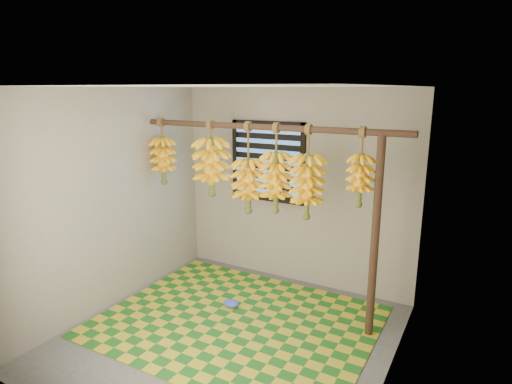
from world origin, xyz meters
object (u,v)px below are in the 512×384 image
Objects in this scene: banana_bunch_d at (276,182)px; banana_bunch_f at (360,180)px; plastic_bag at (231,303)px; support_post at (375,239)px; banana_bunch_b at (212,167)px; banana_bunch_c at (248,186)px; banana_bunch_e at (307,187)px; banana_bunch_a at (163,160)px; woven_mat at (237,321)px.

banana_bunch_d is 1.24× the size of banana_bunch_f.
support_post is at bearing 8.07° from plastic_bag.
banana_bunch_b is 0.86× the size of banana_bunch_c.
banana_bunch_e reaches higher than support_post.
banana_bunch_b is at bearing -180.00° from support_post.
banana_bunch_a and banana_bunch_f have the same top height.
support_post is 2.14× the size of banana_bunch_d.
woven_mat is at bearing -161.04° from support_post.
banana_bunch_a and banana_bunch_c have the same top height.
support_post is at bearing 0.00° from banana_bunch_e.
banana_bunch_a is 0.84× the size of banana_bunch_d.
plastic_bag is at bearing -117.08° from banana_bunch_c.
banana_bunch_a is 1.51m from banana_bunch_d.
banana_bunch_d and banana_bunch_f have the same top height.
banana_bunch_f is (0.53, 0.00, 0.12)m from banana_bunch_e.
banana_bunch_b is 1.12× the size of banana_bunch_f.
banana_bunch_a is at bearing 180.00° from banana_bunch_e.
banana_bunch_a is 0.70m from banana_bunch_b.
banana_bunch_d is at bearing -0.00° from banana_bunch_c.
banana_bunch_c and banana_bunch_d have the same top height.
plastic_bag is 0.20× the size of banana_bunch_d.
banana_bunch_e is at bearing 37.43° from woven_mat.
banana_bunch_d reaches higher than plastic_bag.
plastic_bag is 1.54m from banana_bunch_b.
plastic_bag is at bearing -171.93° from support_post.
banana_bunch_d is (-1.05, 0.00, 0.44)m from support_post.
support_post is at bearing 18.96° from woven_mat.
banana_bunch_a is at bearing 161.18° from woven_mat.
banana_bunch_f is (1.20, -0.00, 0.19)m from banana_bunch_c.
woven_mat is 3.50× the size of banana_bunch_a.
banana_bunch_b is at bearing 143.10° from woven_mat.
banana_bunch_d is (0.44, 0.21, 1.39)m from plastic_bag.
woven_mat is 1.52m from banana_bunch_d.
support_post is 2.56× the size of banana_bunch_a.
woven_mat is 14.33× the size of plastic_bag.
banana_bunch_d is (1.50, -0.00, -0.11)m from banana_bunch_a.
banana_bunch_e is (0.78, 0.21, 1.38)m from plastic_bag.
banana_bunch_d is (0.33, -0.00, 0.07)m from banana_bunch_c.
woven_mat is (-1.27, -0.44, -0.99)m from support_post.
banana_bunch_a reaches higher than support_post.
banana_bunch_c is (-0.11, 0.44, 1.36)m from woven_mat.
woven_mat is 3.65× the size of banana_bunch_f.
banana_bunch_f is at bearing 0.00° from banana_bunch_b.
banana_bunch_a is 0.80× the size of banana_bunch_c.
banana_bunch_b is 0.81m from banana_bunch_d.
support_post is 2.66× the size of banana_bunch_f.
banana_bunch_c reaches higher than plastic_bag.
banana_bunch_a reaches higher than woven_mat.
banana_bunch_f reaches higher than woven_mat.
banana_bunch_b is 1.68m from banana_bunch_f.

